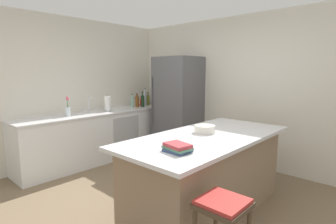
{
  "coord_description": "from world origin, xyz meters",
  "views": [
    {
      "loc": [
        2.15,
        -2.09,
        1.65
      ],
      "look_at": [
        -0.71,
        1.01,
        1.0
      ],
      "focal_mm": 28.38,
      "sensor_mm": 36.0,
      "label": 1
    }
  ],
  "objects_px": {
    "gin_bottle": "(132,102)",
    "flower_vase": "(68,110)",
    "refrigerator": "(178,107)",
    "syrup_bottle": "(154,101)",
    "kitchen_island": "(207,172)",
    "soda_bottle": "(145,99)",
    "hot_sauce_bottle": "(141,102)",
    "mixing_bowl": "(205,129)",
    "wine_bottle": "(143,101)",
    "sink_faucet": "(89,104)",
    "bar_stool": "(222,215)",
    "olive_oil_bottle": "(148,100)",
    "cookbook_stack": "(178,148)",
    "paper_towel_roll": "(108,104)",
    "whiskey_bottle": "(137,101)"
  },
  "relations": [
    {
      "from": "soda_bottle",
      "to": "cookbook_stack",
      "type": "distance_m",
      "value": 3.46
    },
    {
      "from": "wine_bottle",
      "to": "soda_bottle",
      "type": "bearing_deg",
      "value": 126.94
    },
    {
      "from": "hot_sauce_bottle",
      "to": "syrup_bottle",
      "type": "bearing_deg",
      "value": 67.85
    },
    {
      "from": "syrup_bottle",
      "to": "mixing_bowl",
      "type": "xyz_separation_m",
      "value": [
        2.39,
        -1.49,
        -0.05
      ]
    },
    {
      "from": "soda_bottle",
      "to": "wine_bottle",
      "type": "distance_m",
      "value": 0.25
    },
    {
      "from": "kitchen_island",
      "to": "syrup_bottle",
      "type": "relative_size",
      "value": 8.93
    },
    {
      "from": "flower_vase",
      "to": "mixing_bowl",
      "type": "bearing_deg",
      "value": 12.14
    },
    {
      "from": "wine_bottle",
      "to": "olive_oil_bottle",
      "type": "bearing_deg",
      "value": 117.15
    },
    {
      "from": "soda_bottle",
      "to": "hot_sauce_bottle",
      "type": "height_order",
      "value": "soda_bottle"
    },
    {
      "from": "sink_faucet",
      "to": "mixing_bowl",
      "type": "height_order",
      "value": "sink_faucet"
    },
    {
      "from": "paper_towel_roll",
      "to": "wine_bottle",
      "type": "xyz_separation_m",
      "value": [
        0.05,
        0.84,
        -0.0
      ]
    },
    {
      "from": "hot_sauce_bottle",
      "to": "whiskey_bottle",
      "type": "bearing_deg",
      "value": -65.03
    },
    {
      "from": "soda_bottle",
      "to": "paper_towel_roll",
      "type": "bearing_deg",
      "value": -84.7
    },
    {
      "from": "soda_bottle",
      "to": "hot_sauce_bottle",
      "type": "distance_m",
      "value": 0.12
    },
    {
      "from": "paper_towel_roll",
      "to": "mixing_bowl",
      "type": "relative_size",
      "value": 1.25
    },
    {
      "from": "hot_sauce_bottle",
      "to": "mixing_bowl",
      "type": "bearing_deg",
      "value": -25.72
    },
    {
      "from": "wine_bottle",
      "to": "mixing_bowl",
      "type": "xyz_separation_m",
      "value": [
        2.34,
        -1.11,
        -0.08
      ]
    },
    {
      "from": "bar_stool",
      "to": "cookbook_stack",
      "type": "bearing_deg",
      "value": 167.43
    },
    {
      "from": "soda_bottle",
      "to": "hot_sauce_bottle",
      "type": "relative_size",
      "value": 1.8
    },
    {
      "from": "hot_sauce_bottle",
      "to": "gin_bottle",
      "type": "distance_m",
      "value": 0.3
    },
    {
      "from": "syrup_bottle",
      "to": "gin_bottle",
      "type": "bearing_deg",
      "value": -96.3
    },
    {
      "from": "syrup_bottle",
      "to": "cookbook_stack",
      "type": "height_order",
      "value": "syrup_bottle"
    },
    {
      "from": "refrigerator",
      "to": "syrup_bottle",
      "type": "bearing_deg",
      "value": 169.73
    },
    {
      "from": "bar_stool",
      "to": "whiskey_bottle",
      "type": "height_order",
      "value": "whiskey_bottle"
    },
    {
      "from": "kitchen_island",
      "to": "soda_bottle",
      "type": "height_order",
      "value": "soda_bottle"
    },
    {
      "from": "paper_towel_roll",
      "to": "olive_oil_bottle",
      "type": "height_order",
      "value": "paper_towel_roll"
    },
    {
      "from": "sink_faucet",
      "to": "gin_bottle",
      "type": "xyz_separation_m",
      "value": [
        0.02,
        0.98,
        -0.04
      ]
    },
    {
      "from": "soda_bottle",
      "to": "gin_bottle",
      "type": "height_order",
      "value": "soda_bottle"
    },
    {
      "from": "sink_faucet",
      "to": "soda_bottle",
      "type": "bearing_deg",
      "value": 90.61
    },
    {
      "from": "sink_faucet",
      "to": "soda_bottle",
      "type": "height_order",
      "value": "soda_bottle"
    },
    {
      "from": "olive_oil_bottle",
      "to": "hot_sauce_bottle",
      "type": "xyz_separation_m",
      "value": [
        -0.01,
        -0.19,
        -0.03
      ]
    },
    {
      "from": "flower_vase",
      "to": "soda_bottle",
      "type": "xyz_separation_m",
      "value": [
        -0.09,
        1.82,
        0.05
      ]
    },
    {
      "from": "whiskey_bottle",
      "to": "sink_faucet",
      "type": "bearing_deg",
      "value": -92.98
    },
    {
      "from": "refrigerator",
      "to": "wine_bottle",
      "type": "bearing_deg",
      "value": -163.48
    },
    {
      "from": "hot_sauce_bottle",
      "to": "mixing_bowl",
      "type": "distance_m",
      "value": 2.78
    },
    {
      "from": "refrigerator",
      "to": "hot_sauce_bottle",
      "type": "distance_m",
      "value": 0.95
    },
    {
      "from": "flower_vase",
      "to": "wine_bottle",
      "type": "distance_m",
      "value": 1.63
    },
    {
      "from": "bar_stool",
      "to": "flower_vase",
      "type": "height_order",
      "value": "flower_vase"
    },
    {
      "from": "refrigerator",
      "to": "wine_bottle",
      "type": "xyz_separation_m",
      "value": [
        -0.78,
        -0.23,
        0.07
      ]
    },
    {
      "from": "kitchen_island",
      "to": "mixing_bowl",
      "type": "height_order",
      "value": "mixing_bowl"
    },
    {
      "from": "bar_stool",
      "to": "paper_towel_roll",
      "type": "bearing_deg",
      "value": 159.58
    },
    {
      "from": "sink_faucet",
      "to": "gin_bottle",
      "type": "height_order",
      "value": "sink_faucet"
    },
    {
      "from": "bar_stool",
      "to": "whiskey_bottle",
      "type": "distance_m",
      "value": 3.81
    },
    {
      "from": "syrup_bottle",
      "to": "hot_sauce_bottle",
      "type": "relative_size",
      "value": 1.18
    },
    {
      "from": "refrigerator",
      "to": "paper_towel_roll",
      "type": "bearing_deg",
      "value": -127.79
    },
    {
      "from": "gin_bottle",
      "to": "flower_vase",
      "type": "bearing_deg",
      "value": -87.78
    },
    {
      "from": "olive_oil_bottle",
      "to": "gin_bottle",
      "type": "relative_size",
      "value": 1.02
    },
    {
      "from": "mixing_bowl",
      "to": "olive_oil_bottle",
      "type": "bearing_deg",
      "value": 150.64
    },
    {
      "from": "bar_stool",
      "to": "hot_sauce_bottle",
      "type": "xyz_separation_m",
      "value": [
        -3.33,
        2.13,
        0.43
      ]
    },
    {
      "from": "paper_towel_roll",
      "to": "mixing_bowl",
      "type": "height_order",
      "value": "paper_towel_roll"
    }
  ]
}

